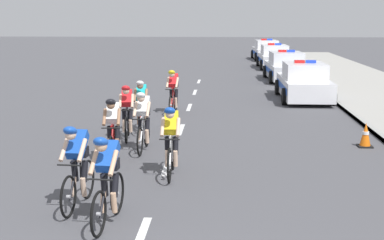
% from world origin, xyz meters
% --- Properties ---
extents(kerb_edge, '(0.16, 60.00, 0.13)m').
position_xyz_m(kerb_edge, '(5.60, 14.00, 0.07)').
color(kerb_edge, '#9E9E99').
rests_on(kerb_edge, ground).
extents(lane_markings_centre, '(0.14, 25.60, 0.01)m').
position_xyz_m(lane_markings_centre, '(0.00, 10.85, 0.00)').
color(lane_markings_centre, white).
rests_on(lane_markings_centre, ground).
extents(cyclist_lead, '(0.45, 1.72, 1.56)m').
position_xyz_m(cyclist_lead, '(-0.59, 3.30, 0.79)').
color(cyclist_lead, black).
rests_on(cyclist_lead, ground).
extents(cyclist_second, '(0.44, 1.72, 1.56)m').
position_xyz_m(cyclist_second, '(-1.29, 4.08, 0.79)').
color(cyclist_second, black).
rests_on(cyclist_second, ground).
extents(cyclist_third, '(0.42, 1.72, 1.56)m').
position_xyz_m(cyclist_third, '(0.16, 6.10, 0.79)').
color(cyclist_third, black).
rests_on(cyclist_third, ground).
extents(cyclist_fourth, '(0.44, 1.72, 1.56)m').
position_xyz_m(cyclist_fourth, '(-1.28, 7.14, 0.79)').
color(cyclist_fourth, black).
rests_on(cyclist_fourth, ground).
extents(cyclist_fifth, '(0.42, 1.72, 1.56)m').
position_xyz_m(cyclist_fifth, '(-0.73, 8.20, 0.79)').
color(cyclist_fifth, black).
rests_on(cyclist_fifth, ground).
extents(cyclist_sixth, '(0.45, 1.72, 1.56)m').
position_xyz_m(cyclist_sixth, '(-1.36, 9.46, 0.79)').
color(cyclist_sixth, black).
rests_on(cyclist_sixth, ground).
extents(cyclist_seventh, '(0.43, 1.72, 1.56)m').
position_xyz_m(cyclist_seventh, '(-1.13, 10.54, 0.79)').
color(cyclist_seventh, black).
rests_on(cyclist_seventh, ground).
extents(cyclist_eighth, '(0.44, 1.72, 1.56)m').
position_xyz_m(cyclist_eighth, '(-0.47, 13.56, 0.79)').
color(cyclist_eighth, black).
rests_on(cyclist_eighth, ground).
extents(police_car_nearest, '(2.00, 4.40, 1.59)m').
position_xyz_m(police_car_nearest, '(4.47, 16.98, 0.68)').
color(police_car_nearest, white).
rests_on(police_car_nearest, ground).
extents(police_car_second, '(2.12, 4.46, 1.59)m').
position_xyz_m(police_car_second, '(4.47, 23.52, 0.68)').
color(police_car_second, silver).
rests_on(police_car_second, ground).
extents(police_car_third, '(2.07, 4.43, 1.59)m').
position_xyz_m(police_car_third, '(4.47, 30.21, 0.68)').
color(police_car_third, white).
rests_on(police_car_third, ground).
extents(police_car_furthest, '(2.16, 4.48, 1.59)m').
position_xyz_m(police_car_furthest, '(4.47, 36.79, 0.68)').
color(police_car_furthest, white).
rests_on(police_car_furthest, ground).
extents(traffic_cone_mid, '(0.36, 0.36, 0.64)m').
position_xyz_m(traffic_cone_mid, '(4.91, 8.97, 0.31)').
color(traffic_cone_mid, black).
rests_on(traffic_cone_mid, ground).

